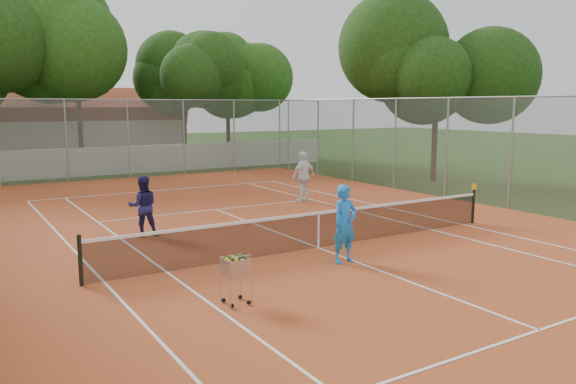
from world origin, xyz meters
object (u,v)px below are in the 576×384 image
clubhouse (47,128)px  player_far_left (143,206)px  player_far_right (304,176)px  tennis_net (318,229)px  ball_hopper (236,279)px  player_near (345,224)px

clubhouse → player_far_left: 25.30m
player_far_left → player_far_right: size_ratio=0.88×
clubhouse → player_far_right: 23.52m
tennis_net → ball_hopper: size_ratio=12.21×
tennis_net → clubhouse: (-2.00, 29.00, 1.69)m
player_far_right → tennis_net: bearing=49.3°
player_near → tennis_net: bearing=75.2°
clubhouse → player_far_left: (-1.43, -25.22, -1.32)m
player_near → clubhouse: bearing=88.3°
clubhouse → ball_hopper: bearing=-93.1°
tennis_net → clubhouse: bearing=93.9°
player_near → player_far_right: bearing=58.1°
tennis_net → player_far_right: size_ratio=6.10×
clubhouse → player_far_left: bearing=-93.3°
tennis_net → player_far_left: size_ratio=6.93×
clubhouse → player_far_right: size_ratio=8.42×
clubhouse → player_near: 30.51m
player_near → player_far_left: bearing=116.4°
tennis_net → ball_hopper: tennis_net is taller
player_far_left → player_far_right: player_far_right is taller
ball_hopper → clubhouse: bearing=110.2°
player_far_right → ball_hopper: (-7.33, -8.83, -0.49)m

